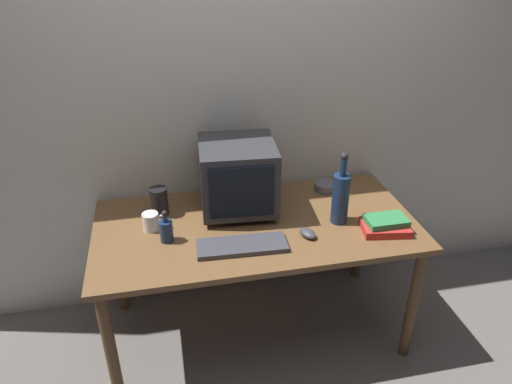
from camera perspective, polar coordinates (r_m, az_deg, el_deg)
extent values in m
plane|color=slate|center=(2.87, 0.00, -15.91)|extent=(6.00, 6.00, 0.00)
cube|color=silver|center=(2.61, -2.13, 11.59)|extent=(4.00, 0.08, 2.50)
cube|color=brown|center=(2.43, 0.00, -4.03)|extent=(1.61, 0.80, 0.03)
cylinder|color=brown|center=(2.38, -16.91, -17.62)|extent=(0.06, 0.06, 0.69)
cylinder|color=brown|center=(2.63, 18.16, -12.56)|extent=(0.06, 0.06, 0.69)
cylinder|color=brown|center=(2.90, -16.20, -7.93)|extent=(0.06, 0.06, 0.69)
cylinder|color=brown|center=(3.11, 12.31, -4.64)|extent=(0.06, 0.06, 0.69)
cube|color=#333338|center=(2.54, -2.12, -1.65)|extent=(0.30, 0.26, 0.03)
cube|color=#333338|center=(2.46, -2.20, 2.07)|extent=(0.41, 0.41, 0.34)
cube|color=black|center=(2.28, -1.70, -0.09)|extent=(0.31, 0.03, 0.27)
cube|color=#3F3F47|center=(2.24, -1.68, -6.41)|extent=(0.43, 0.17, 0.02)
ellipsoid|color=#3F3F47|center=(2.33, 6.18, -4.90)|extent=(0.09, 0.12, 0.04)
cylinder|color=navy|center=(2.41, 10.02, -0.83)|extent=(0.09, 0.09, 0.26)
cylinder|color=navy|center=(2.33, 10.38, 2.92)|extent=(0.03, 0.03, 0.09)
sphere|color=#262626|center=(2.31, 10.50, 4.18)|extent=(0.04, 0.04, 0.04)
cylinder|color=navy|center=(2.30, -10.62, -4.62)|extent=(0.06, 0.06, 0.11)
cylinder|color=navy|center=(2.26, -10.78, -3.09)|extent=(0.02, 0.02, 0.04)
sphere|color=#262626|center=(2.25, -10.85, -2.51)|extent=(0.03, 0.03, 0.03)
cube|color=red|center=(2.44, 15.10, -4.08)|extent=(0.25, 0.20, 0.04)
cube|color=#33894C|center=(2.43, 15.26, -3.30)|extent=(0.20, 0.13, 0.03)
cylinder|color=white|center=(2.41, -12.42, -3.46)|extent=(0.08, 0.08, 0.09)
torus|color=white|center=(2.40, -11.20, -3.25)|extent=(0.06, 0.01, 0.06)
cylinder|color=#595B66|center=(2.74, 8.22, 0.65)|extent=(0.12, 0.12, 0.04)
cylinder|color=black|center=(2.51, -11.45, -1.11)|extent=(0.09, 0.09, 0.15)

